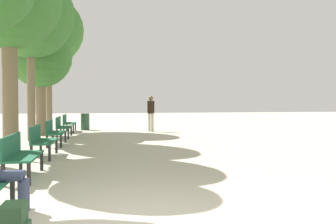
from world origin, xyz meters
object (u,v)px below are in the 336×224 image
at_px(tree_row_3, 30,15).
at_px(bench_row_1, 19,153).
at_px(pedestrian_near, 151,111).
at_px(bench_row_4, 62,126).
at_px(bench_row_2, 41,139).
at_px(bench_row_5, 68,122).
at_px(tree_row_4, 40,57).
at_px(bench_row_3, 54,131).
at_px(tree_row_5, 48,31).
at_px(trash_bin, 85,122).

bearing_deg(tree_row_3, bench_row_1, -81.91).
bearing_deg(pedestrian_near, bench_row_4, -149.40).
bearing_deg(bench_row_4, tree_row_3, -132.34).
xyz_separation_m(bench_row_2, bench_row_5, (0.00, 7.98, 0.00)).
xyz_separation_m(tree_row_4, pedestrian_near, (4.90, 1.16, -2.35)).
relative_size(bench_row_3, bench_row_5, 1.00).
bearing_deg(tree_row_5, pedestrian_near, -16.38).
xyz_separation_m(bench_row_1, bench_row_2, (0.00, 2.66, 0.00)).
relative_size(bench_row_3, bench_row_4, 1.00).
relative_size(bench_row_1, tree_row_3, 0.24).
xyz_separation_m(bench_row_2, pedestrian_near, (3.92, 7.64, 0.50)).
distance_m(bench_row_2, bench_row_4, 5.32).
relative_size(tree_row_5, trash_bin, 8.00).
xyz_separation_m(bench_row_1, trash_bin, (0.75, 11.80, -0.07)).
bearing_deg(bench_row_3, trash_bin, 83.37).
bearing_deg(tree_row_5, tree_row_4, -90.00).
distance_m(bench_row_1, tree_row_4, 9.62).
bearing_deg(bench_row_1, tree_row_4, 96.13).
height_order(bench_row_1, bench_row_2, same).
bearing_deg(pedestrian_near, tree_row_3, -145.29).
bearing_deg(trash_bin, tree_row_3, -109.52).
bearing_deg(trash_bin, bench_row_2, -94.71).
height_order(bench_row_2, tree_row_5, tree_row_5).
distance_m(bench_row_3, bench_row_5, 5.32).
xyz_separation_m(bench_row_5, trash_bin, (0.75, 1.16, -0.07)).
xyz_separation_m(bench_row_5, tree_row_5, (-0.98, 1.10, 4.46)).
bearing_deg(tree_row_3, tree_row_5, 90.00).
relative_size(bench_row_2, trash_bin, 1.83).
relative_size(bench_row_5, tree_row_5, 0.23).
bearing_deg(tree_row_5, tree_row_3, -90.00).
xyz_separation_m(bench_row_1, pedestrian_near, (3.92, 10.30, 0.50)).
xyz_separation_m(bench_row_2, tree_row_5, (-0.98, 9.08, 4.46)).
xyz_separation_m(bench_row_1, bench_row_5, (0.00, 10.64, 0.00)).
bearing_deg(bench_row_4, tree_row_5, 104.64).
height_order(bench_row_2, pedestrian_near, pedestrian_near).
xyz_separation_m(bench_row_3, trash_bin, (0.75, 6.48, -0.07)).
bearing_deg(bench_row_5, tree_row_4, -123.09).
height_order(bench_row_1, trash_bin, bench_row_1).
bearing_deg(bench_row_5, pedestrian_near, -5.00).
relative_size(tree_row_3, pedestrian_near, 3.65).
height_order(bench_row_4, trash_bin, bench_row_4).
distance_m(tree_row_4, tree_row_5, 3.06).
xyz_separation_m(bench_row_4, pedestrian_near, (3.92, 2.32, 0.50)).
xyz_separation_m(bench_row_4, tree_row_4, (-0.98, 1.15, 2.85)).
xyz_separation_m(bench_row_1, tree_row_4, (-0.98, 9.14, 2.85)).
distance_m(bench_row_5, tree_row_5, 4.69).
xyz_separation_m(tree_row_5, trash_bin, (1.73, 0.06, -4.52)).
xyz_separation_m(bench_row_1, tree_row_5, (-0.98, 11.74, 4.46)).
xyz_separation_m(tree_row_3, tree_row_4, (-0.00, 2.23, -1.30)).
height_order(bench_row_5, tree_row_4, tree_row_4).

